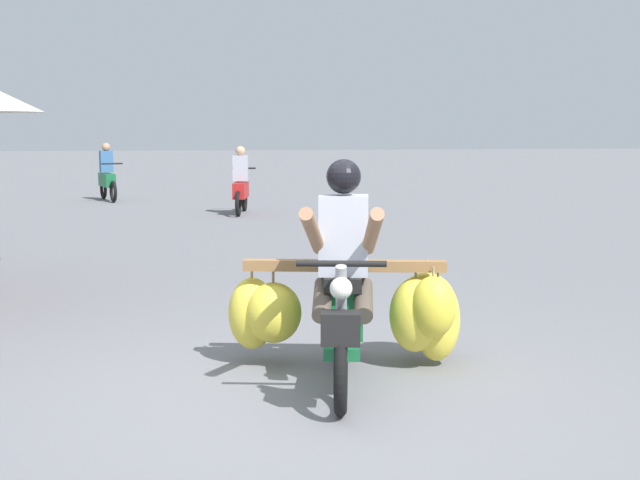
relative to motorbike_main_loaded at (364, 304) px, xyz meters
name	(u,v)px	position (x,y,z in m)	size (l,w,h in m)	color
ground_plane	(309,399)	(-0.50, -0.59, -0.50)	(120.00, 120.00, 0.00)	slate
motorbike_main_loaded	(364,304)	(0.00, 0.00, 0.00)	(1.79, 1.74, 1.58)	black
motorbike_distant_ahead_left	(241,187)	(-0.11, 11.64, 0.06)	(0.56, 1.61, 1.40)	black
motorbike_distant_ahead_right	(107,177)	(-3.10, 15.46, 0.06)	(0.66, 1.57, 1.40)	black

